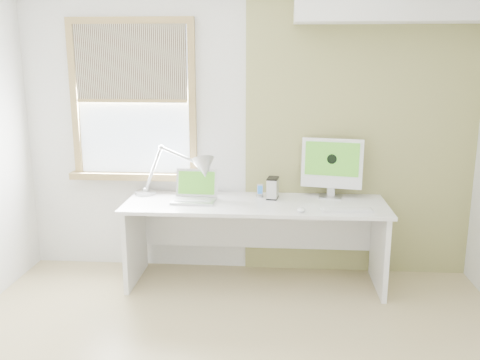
# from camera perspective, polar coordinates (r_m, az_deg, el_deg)

# --- Properties ---
(room) EXTENTS (4.04, 3.54, 2.64)m
(room) POSITION_cam_1_polar(r_m,az_deg,el_deg) (2.86, -1.55, 1.08)
(room) COLOR tan
(room) RESTS_ON ground
(accent_wall) EXTENTS (2.00, 0.02, 2.60)m
(accent_wall) POSITION_cam_1_polar(r_m,az_deg,el_deg) (4.62, 13.17, 5.36)
(accent_wall) COLOR #949B58
(accent_wall) RESTS_ON room
(window) EXTENTS (1.20, 0.14, 1.42)m
(window) POSITION_cam_1_polar(r_m,az_deg,el_deg) (4.69, -11.79, 8.55)
(window) COLOR olive
(window) RESTS_ON room
(desk) EXTENTS (2.20, 0.70, 0.73)m
(desk) POSITION_cam_1_polar(r_m,az_deg,el_deg) (4.45, 1.73, -4.72)
(desk) COLOR white
(desk) RESTS_ON room
(desk_lamp) EXTENTS (0.79, 0.34, 0.45)m
(desk_lamp) POSITION_cam_1_polar(r_m,az_deg,el_deg) (4.47, -5.26, 1.04)
(desk_lamp) COLOR #B2B4B6
(desk_lamp) RESTS_ON desk
(laptop) EXTENTS (0.37, 0.30, 0.25)m
(laptop) POSITION_cam_1_polar(r_m,az_deg,el_deg) (4.41, -5.00, -1.44)
(laptop) COLOR #B2B4B6
(laptop) RESTS_ON desk
(phone_dock) EXTENTS (0.07, 0.07, 0.12)m
(phone_dock) POSITION_cam_1_polar(r_m,az_deg,el_deg) (4.49, 2.22, -1.50)
(phone_dock) COLOR #B2B4B6
(phone_dock) RESTS_ON desk
(external_drive) EXTENTS (0.11, 0.15, 0.19)m
(external_drive) POSITION_cam_1_polar(r_m,az_deg,el_deg) (4.44, 3.64, -0.90)
(external_drive) COLOR #B2B4B6
(external_drive) RESTS_ON desk
(imac) EXTENTS (0.53, 0.22, 0.51)m
(imac) POSITION_cam_1_polar(r_m,az_deg,el_deg) (4.52, 10.16, 1.70)
(imac) COLOR #B2B4B6
(imac) RESTS_ON desk
(keyboard) EXTENTS (0.41, 0.15, 0.02)m
(keyboard) POSITION_cam_1_polar(r_m,az_deg,el_deg) (4.17, 11.79, -3.30)
(keyboard) COLOR white
(keyboard) RESTS_ON desk
(mouse) EXTENTS (0.07, 0.11, 0.03)m
(mouse) POSITION_cam_1_polar(r_m,az_deg,el_deg) (4.10, 6.78, -3.28)
(mouse) COLOR white
(mouse) RESTS_ON desk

